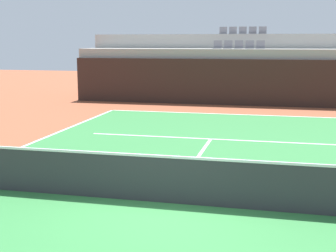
# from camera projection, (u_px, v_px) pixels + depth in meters

# --- Properties ---
(ground_plane) EXTENTS (80.00, 80.00, 0.00)m
(ground_plane) POSITION_uv_depth(u_px,v_px,m) (166.00, 203.00, 9.35)
(ground_plane) COLOR brown
(court_surface) EXTENTS (11.00, 24.00, 0.01)m
(court_surface) POSITION_uv_depth(u_px,v_px,m) (166.00, 203.00, 9.35)
(court_surface) COLOR #2D7238
(court_surface) RESTS_ON ground_plane
(baseline_far) EXTENTS (11.00, 0.10, 0.00)m
(baseline_far) POSITION_uv_depth(u_px,v_px,m) (228.00, 114.00, 20.80)
(baseline_far) COLOR white
(baseline_far) RESTS_ON court_surface
(service_line_far) EXTENTS (8.26, 0.10, 0.00)m
(service_line_far) POSITION_uv_depth(u_px,v_px,m) (211.00, 139.00, 15.49)
(service_line_far) COLOR white
(service_line_far) RESTS_ON court_surface
(centre_service_line) EXTENTS (0.10, 6.40, 0.00)m
(centre_service_line) POSITION_uv_depth(u_px,v_px,m) (194.00, 163.00, 12.42)
(centre_service_line) COLOR white
(centre_service_line) RESTS_ON court_surface
(back_wall) EXTENTS (17.09, 0.30, 2.32)m
(back_wall) POSITION_uv_depth(u_px,v_px,m) (236.00, 82.00, 23.71)
(back_wall) COLOR black
(back_wall) RESTS_ON ground_plane
(stands_tier_lower) EXTENTS (17.09, 2.40, 2.82)m
(stands_tier_lower) POSITION_uv_depth(u_px,v_px,m) (238.00, 76.00, 24.96)
(stands_tier_lower) COLOR #9E9E99
(stands_tier_lower) RESTS_ON ground_plane
(stands_tier_upper) EXTENTS (17.09, 2.40, 3.61)m
(stands_tier_upper) POSITION_uv_depth(u_px,v_px,m) (242.00, 66.00, 27.19)
(stands_tier_upper) COLOR #9E9E99
(stands_tier_upper) RESTS_ON ground_plane
(seating_row_lower) EXTENTS (2.70, 0.44, 0.44)m
(seating_row_lower) POSITION_uv_depth(u_px,v_px,m) (239.00, 46.00, 24.78)
(seating_row_lower) COLOR slate
(seating_row_lower) RESTS_ON stands_tier_lower
(seating_row_upper) EXTENTS (2.70, 0.44, 0.44)m
(seating_row_upper) POSITION_uv_depth(u_px,v_px,m) (243.00, 32.00, 26.94)
(seating_row_upper) COLOR slate
(seating_row_upper) RESTS_ON stands_tier_upper
(tennis_net) EXTENTS (11.08, 0.08, 1.07)m
(tennis_net) POSITION_uv_depth(u_px,v_px,m) (166.00, 179.00, 9.26)
(tennis_net) COLOR black
(tennis_net) RESTS_ON court_surface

